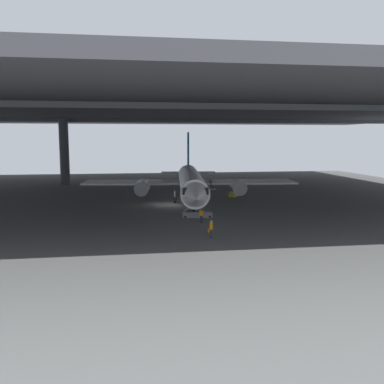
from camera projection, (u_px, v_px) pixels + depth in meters
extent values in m
plane|color=slate|center=(169.00, 205.00, 58.97)|extent=(110.00, 110.00, 0.00)
cylinder|color=#4C4F54|center=(64.00, 152.00, 84.01)|extent=(1.88, 1.88, 13.52)
cube|color=#38383D|center=(161.00, 111.00, 70.63)|extent=(121.00, 99.00, 1.20)
cube|color=#4C4F54|center=(176.00, 106.00, 46.48)|extent=(115.50, 0.50, 0.70)
cube|color=#4C4F54|center=(155.00, 121.00, 86.95)|extent=(115.50, 0.50, 0.70)
cylinder|color=white|center=(191.00, 183.00, 58.06)|extent=(5.90, 25.24, 3.36)
cone|color=white|center=(196.00, 197.00, 44.17)|extent=(3.68, 4.34, 3.29)
cube|color=black|center=(195.00, 190.00, 46.21)|extent=(3.08, 2.63, 0.74)
cone|color=white|center=(188.00, 172.00, 71.91)|extent=(3.39, 5.63, 2.85)
cube|color=#1972B2|center=(188.00, 149.00, 69.27)|extent=(0.61, 3.67, 5.49)
cube|color=white|center=(202.00, 172.00, 68.97)|extent=(4.53, 3.17, 0.16)
cube|color=white|center=(174.00, 173.00, 68.78)|extent=(4.53, 3.17, 0.16)
cube|color=white|center=(247.00, 182.00, 62.48)|extent=(14.59, 7.51, 0.24)
cylinder|color=#9EA3A8|center=(238.00, 187.00, 60.68)|extent=(2.52, 4.55, 2.08)
cube|color=white|center=(132.00, 182.00, 61.75)|extent=(14.59, 7.51, 0.24)
cylinder|color=#9EA3A8|center=(142.00, 187.00, 60.09)|extent=(2.52, 4.55, 2.08)
cube|color=#1972B2|center=(191.00, 181.00, 58.03)|extent=(5.78, 23.42, 0.16)
cylinder|color=#9EA3A8|center=(194.00, 207.00, 50.01)|extent=(0.20, 0.20, 1.15)
cylinder|color=black|center=(194.00, 213.00, 50.11)|extent=(0.39, 0.93, 0.90)
cylinder|color=#9EA3A8|center=(206.00, 194.00, 60.84)|extent=(0.20, 0.20, 1.15)
cylinder|color=black|center=(206.00, 200.00, 60.94)|extent=(0.39, 0.93, 0.90)
cylinder|color=#9EA3A8|center=(175.00, 195.00, 60.65)|extent=(0.20, 0.20, 1.15)
cylinder|color=black|center=(175.00, 200.00, 60.75)|extent=(0.39, 0.93, 0.90)
cube|color=slate|center=(197.00, 214.00, 49.99)|extent=(3.74, 1.86, 0.70)
cube|color=slate|center=(197.00, 200.00, 49.77)|extent=(3.47, 1.64, 2.84)
cube|color=slate|center=(211.00, 189.00, 49.66)|extent=(1.23, 1.41, 0.12)
cylinder|color=black|center=(211.00, 184.00, 50.19)|extent=(0.06, 0.06, 1.00)
cylinder|color=black|center=(211.00, 185.00, 49.00)|extent=(0.06, 0.06, 1.00)
cylinder|color=black|center=(209.00, 214.00, 50.77)|extent=(0.31, 0.15, 0.30)
cylinder|color=black|center=(210.00, 217.00, 49.39)|extent=(0.31, 0.15, 0.30)
cylinder|color=black|center=(185.00, 215.00, 50.65)|extent=(0.31, 0.15, 0.30)
cylinder|color=black|center=(185.00, 217.00, 49.26)|extent=(0.31, 0.15, 0.30)
cylinder|color=#232838|center=(211.00, 234.00, 39.21)|extent=(0.14, 0.14, 0.87)
cylinder|color=#232838|center=(212.00, 234.00, 39.38)|extent=(0.14, 0.14, 0.87)
cube|color=orange|center=(211.00, 226.00, 39.20)|extent=(0.36, 0.42, 0.62)
cylinder|color=orange|center=(211.00, 226.00, 38.97)|extent=(0.09, 0.09, 0.59)
cylinder|color=orange|center=(212.00, 225.00, 39.41)|extent=(0.09, 0.09, 0.59)
sphere|color=beige|center=(211.00, 222.00, 39.14)|extent=(0.24, 0.24, 0.24)
cylinder|color=#232838|center=(202.00, 219.00, 46.37)|extent=(0.14, 0.14, 0.82)
cylinder|color=#232838|center=(201.00, 219.00, 46.46)|extent=(0.14, 0.14, 0.82)
cube|color=orange|center=(201.00, 213.00, 46.32)|extent=(0.42, 0.40, 0.58)
cylinder|color=orange|center=(203.00, 213.00, 46.20)|extent=(0.09, 0.09, 0.55)
cylinder|color=orange|center=(200.00, 213.00, 46.44)|extent=(0.09, 0.09, 0.55)
sphere|color=brown|center=(201.00, 210.00, 46.27)|extent=(0.22, 0.22, 0.22)
cube|color=black|center=(209.00, 232.00, 41.69)|extent=(0.36, 0.36, 0.04)
cone|color=orange|center=(209.00, 230.00, 41.65)|extent=(0.30, 0.30, 0.56)
cube|color=yellow|center=(234.00, 194.00, 66.02)|extent=(2.10, 2.51, 0.70)
cylinder|color=black|center=(236.00, 197.00, 65.14)|extent=(0.37, 0.47, 0.44)
cylinder|color=black|center=(229.00, 197.00, 65.51)|extent=(0.37, 0.47, 0.44)
cylinder|color=black|center=(238.00, 196.00, 66.63)|extent=(0.37, 0.47, 0.44)
cylinder|color=black|center=(232.00, 196.00, 67.00)|extent=(0.37, 0.47, 0.44)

